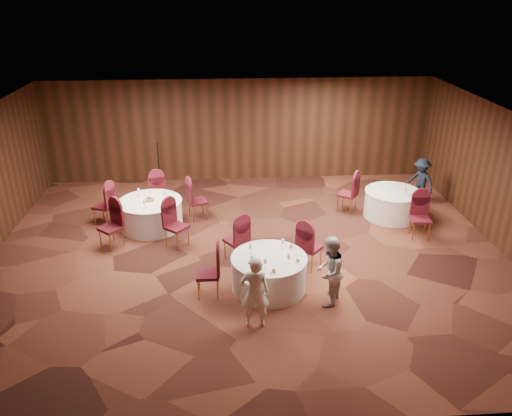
{
  "coord_description": "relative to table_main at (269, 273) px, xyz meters",
  "views": [
    {
      "loc": [
        -0.51,
        -10.23,
        5.86
      ],
      "look_at": [
        0.2,
        0.2,
        1.1
      ],
      "focal_mm": 35.0,
      "sensor_mm": 36.0,
      "label": 1
    }
  ],
  "objects": [
    {
      "name": "tabletop_left",
      "position": [
        -2.79,
        3.08,
        0.45
      ],
      "size": [
        0.78,
        0.84,
        0.22
      ],
      "color": "silver",
      "rests_on": "table_left"
    },
    {
      "name": "mic_stand",
      "position": [
        -2.81,
        5.52,
        0.06
      ],
      "size": [
        0.24,
        0.24,
        1.52
      ],
      "color": "black",
      "rests_on": "ground"
    },
    {
      "name": "tabletop_right",
      "position": [
        3.88,
        3.04,
        0.52
      ],
      "size": [
        0.08,
        0.08,
        0.22
      ],
      "color": "silver",
      "rests_on": "table_right"
    },
    {
      "name": "ground",
      "position": [
        -0.35,
        1.45,
        -0.38
      ],
      "size": [
        12.0,
        12.0,
        0.0
      ],
      "primitive_type": "plane",
      "color": "black",
      "rests_on": "ground"
    },
    {
      "name": "chairs_main",
      "position": [
        -0.3,
        0.64,
        0.12
      ],
      "size": [
        2.86,
        2.01,
        1.0
      ],
      "color": "#3B0B11",
      "rests_on": "ground"
    },
    {
      "name": "table_right",
      "position": [
        3.65,
        3.27,
        0.0
      ],
      "size": [
        1.49,
        1.49,
        0.74
      ],
      "color": "silver",
      "rests_on": "ground"
    },
    {
      "name": "woman_b",
      "position": [
        1.12,
        -0.6,
        0.36
      ],
      "size": [
        0.81,
        0.88,
        1.46
      ],
      "primitive_type": "imported",
      "rotation": [
        0.0,
        0.0,
        4.25
      ],
      "color": "#BBBAC0",
      "rests_on": "ground"
    },
    {
      "name": "chairs_right",
      "position": [
        3.24,
        2.88,
        0.12
      ],
      "size": [
        2.08,
        2.35,
        1.0
      ],
      "color": "#3B0B11",
      "rests_on": "ground"
    },
    {
      "name": "man_c",
      "position": [
        4.75,
        4.18,
        0.28
      ],
      "size": [
        0.88,
        0.98,
        1.32
      ],
      "primitive_type": "imported",
      "rotation": [
        0.0,
        0.0,
        5.31
      ],
      "color": "black",
      "rests_on": "ground"
    },
    {
      "name": "chairs_left",
      "position": [
        -2.81,
        3.06,
        0.12
      ],
      "size": [
        3.11,
        2.96,
        1.0
      ],
      "color": "#3B0B11",
      "rests_on": "ground"
    },
    {
      "name": "table_main",
      "position": [
        0.0,
        0.0,
        0.0
      ],
      "size": [
        1.56,
        1.56,
        0.74
      ],
      "color": "silver",
      "rests_on": "ground"
    },
    {
      "name": "woman_a",
      "position": [
        -0.37,
        -1.21,
        0.35
      ],
      "size": [
        0.53,
        0.35,
        1.46
      ],
      "primitive_type": "imported",
      "rotation": [
        0.0,
        0.0,
        3.15
      ],
      "color": "white",
      "rests_on": "ground"
    },
    {
      "name": "tabletop_main",
      "position": [
        0.14,
        -0.11,
        0.47
      ],
      "size": [
        1.04,
        1.09,
        0.22
      ],
      "color": "silver",
      "rests_on": "table_main"
    },
    {
      "name": "table_left",
      "position": [
        -2.79,
        3.07,
        -0.0
      ],
      "size": [
        1.63,
        1.63,
        0.74
      ],
      "color": "silver",
      "rests_on": "ground"
    },
    {
      "name": "room_shell",
      "position": [
        -0.35,
        1.45,
        1.59
      ],
      "size": [
        12.0,
        12.0,
        12.0
      ],
      "color": "silver",
      "rests_on": "ground"
    }
  ]
}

